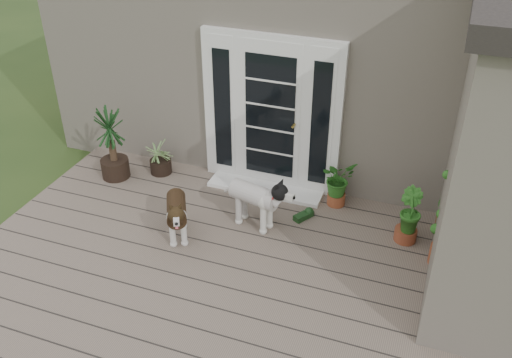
% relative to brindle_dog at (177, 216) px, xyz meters
% --- Properties ---
extents(deck, '(6.20, 4.60, 0.12)m').
position_rel_brindle_dog_xyz_m(deck, '(0.85, -0.63, -0.37)').
color(deck, '#6B5B4C').
rests_on(deck, ground).
extents(house_main, '(7.40, 4.00, 3.10)m').
position_rel_brindle_dog_xyz_m(house_main, '(0.85, 3.62, 1.12)').
color(house_main, '#665E54').
rests_on(house_main, ground).
extents(door_unit, '(1.90, 0.14, 2.15)m').
position_rel_brindle_dog_xyz_m(door_unit, '(0.65, 1.57, 0.76)').
color(door_unit, white).
rests_on(door_unit, deck).
extents(door_step, '(1.60, 0.40, 0.05)m').
position_rel_brindle_dog_xyz_m(door_step, '(0.65, 1.37, -0.29)').
color(door_step, white).
rests_on(door_step, deck).
extents(brindle_dog, '(0.63, 0.81, 0.62)m').
position_rel_brindle_dog_xyz_m(brindle_dog, '(0.00, 0.00, 0.00)').
color(brindle_dog, '#3A2615').
rests_on(brindle_dog, deck).
extents(white_dog, '(0.87, 0.52, 0.68)m').
position_rel_brindle_dog_xyz_m(white_dog, '(0.79, 0.55, 0.03)').
color(white_dog, white).
rests_on(white_dog, deck).
extents(spider_plant, '(0.52, 0.52, 0.55)m').
position_rel_brindle_dog_xyz_m(spider_plant, '(-0.93, 1.29, -0.03)').
color(spider_plant, '#87A062').
rests_on(spider_plant, deck).
extents(yucca, '(0.76, 0.76, 1.09)m').
position_rel_brindle_dog_xyz_m(yucca, '(-1.49, 0.96, 0.24)').
color(yucca, black).
rests_on(yucca, deck).
extents(herb_a, '(0.61, 0.61, 0.56)m').
position_rel_brindle_dog_xyz_m(herb_a, '(1.65, 1.37, -0.03)').
color(herb_a, '#1E601B').
rests_on(herb_a, deck).
extents(herb_b, '(0.48, 0.48, 0.51)m').
position_rel_brindle_dog_xyz_m(herb_b, '(2.63, 0.90, -0.05)').
color(herb_b, '#1D5A19').
rests_on(herb_b, deck).
extents(herb_c, '(0.52, 0.52, 0.60)m').
position_rel_brindle_dog_xyz_m(herb_c, '(3.09, 1.30, -0.01)').
color(herb_c, '#275E1A').
rests_on(herb_c, deck).
extents(sapling, '(0.60, 0.60, 1.71)m').
position_rel_brindle_dog_xyz_m(sapling, '(3.09, 0.60, 0.54)').
color(sapling, '#154C18').
rests_on(sapling, deck).
extents(clog_left, '(0.26, 0.31, 0.08)m').
position_rel_brindle_dog_xyz_m(clog_left, '(0.74, 1.15, -0.27)').
color(clog_left, '#15361B').
rests_on(clog_left, deck).
extents(clog_right, '(0.29, 0.35, 0.10)m').
position_rel_brindle_dog_xyz_m(clog_right, '(1.34, 0.90, -0.26)').
color(clog_right, '#163615').
rests_on(clog_right, deck).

